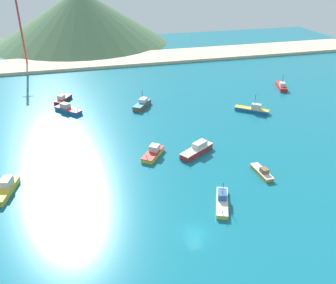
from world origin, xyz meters
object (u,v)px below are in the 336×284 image
Objects in this scene: fishing_boat_8 at (197,150)px; fishing_boat_12 at (6,189)px; fishing_boat_0 at (142,104)px; fishing_boat_5 at (222,201)px; fishing_boat_11 at (281,86)px; fishing_boat_13 at (63,99)px; radio_tower at (20,24)px; fishing_boat_6 at (262,172)px; fishing_boat_9 at (253,109)px; fishing_boat_10 at (68,109)px; fishing_boat_7 at (153,153)px.

fishing_boat_8 reaches higher than fishing_boat_12.
fishing_boat_0 is 53.05m from fishing_boat_5.
fishing_boat_0 is at bearing -175.14° from fishing_boat_11.
fishing_boat_5 is 20.35m from fishing_boat_8.
fishing_boat_13 is at bearing 155.19° from fishing_boat_0.
fishing_boat_5 is at bearing -129.13° from fishing_boat_11.
radio_tower is at bearing 116.29° from fishing_boat_8.
fishing_boat_5 reaches higher than fishing_boat_6.
fishing_boat_6 is at bearing -113.50° from fishing_boat_9.
fishing_boat_10 is (-40.11, 47.33, 0.26)m from fishing_boat_6.
fishing_boat_13 is at bearing -73.44° from radio_tower.
fishing_boat_13 reaches higher than fishing_boat_6.
fishing_boat_13 is (-23.99, 11.09, -0.07)m from fishing_boat_0.
fishing_boat_9 is (26.74, 40.22, 0.16)m from fishing_boat_5.
fishing_boat_7 is at bearing -152.38° from fishing_boat_9.
fishing_boat_11 reaches higher than fishing_boat_5.
fishing_boat_12 is at bearing -172.79° from fishing_boat_8.
fishing_boat_10 reaches higher than fishing_boat_13.
fishing_boat_10 is at bearing -81.66° from fishing_boat_13.
radio_tower is (-69.73, 70.98, 16.41)m from fishing_boat_9.
fishing_boat_12 is (-53.23, 7.37, 0.32)m from fishing_boat_6.
fishing_boat_10 reaches higher than fishing_boat_8.
radio_tower is at bearing 118.15° from fishing_boat_6.
fishing_boat_7 is at bearing -147.24° from fishing_boat_11.
radio_tower reaches higher than fishing_boat_7.
fishing_boat_7 is 32.86m from fishing_boat_12.
fishing_boat_6 is at bearing -7.88° from fishing_boat_12.
fishing_boat_12 reaches higher than fishing_boat_7.
fishing_boat_9 is at bearing 66.50° from fishing_boat_6.
fishing_boat_0 reaches higher than fishing_boat_6.
fishing_boat_12 is at bearing -88.65° from radio_tower.
fishing_boat_11 reaches higher than fishing_boat_13.
fishing_boat_0 is 0.91× the size of fishing_boat_9.
fishing_boat_5 reaches higher than fishing_boat_13.
fishing_boat_10 is (-19.01, 33.08, 0.07)m from fishing_boat_7.
fishing_boat_11 is (19.78, 16.97, -0.02)m from fishing_boat_9.
fishing_boat_0 is 52.17m from fishing_boat_12.
fishing_boat_6 is at bearing -34.04° from fishing_boat_7.
fishing_boat_13 is (-30.87, 43.65, -0.09)m from fishing_boat_8.
fishing_boat_11 is at bearing 50.87° from fishing_boat_5.
fishing_boat_6 is 0.89× the size of fishing_boat_7.
fishing_boat_9 is at bearing 56.38° from fishing_boat_5.
radio_tower is at bearing 123.10° from fishing_boat_0.
fishing_boat_0 is 1.04× the size of fishing_boat_13.
fishing_boat_10 is at bearing -74.73° from radio_tower.
radio_tower reaches higher than fishing_boat_5.
fishing_boat_11 reaches higher than fishing_boat_12.
fishing_boat_8 is at bearing -141.16° from fishing_boat_9.
fishing_boat_6 is 35.69m from fishing_boat_9.
radio_tower reaches higher than fishing_boat_10.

